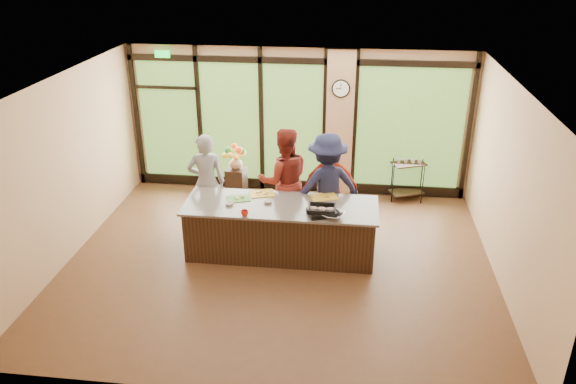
% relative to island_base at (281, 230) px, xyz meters
% --- Properties ---
extents(floor, '(7.00, 7.00, 0.00)m').
position_rel_island_base_xyz_m(floor, '(0.00, -0.30, -0.44)').
color(floor, '#55331E').
rests_on(floor, ground).
extents(ceiling, '(7.00, 7.00, 0.00)m').
position_rel_island_base_xyz_m(ceiling, '(0.00, -0.30, 2.56)').
color(ceiling, white).
rests_on(ceiling, back_wall).
extents(back_wall, '(7.00, 0.00, 7.00)m').
position_rel_island_base_xyz_m(back_wall, '(0.00, 2.70, 1.06)').
color(back_wall, tan).
rests_on(back_wall, floor).
extents(left_wall, '(0.00, 6.00, 6.00)m').
position_rel_island_base_xyz_m(left_wall, '(-3.50, -0.30, 1.06)').
color(left_wall, tan).
rests_on(left_wall, floor).
extents(right_wall, '(0.00, 6.00, 6.00)m').
position_rel_island_base_xyz_m(right_wall, '(3.50, -0.30, 1.06)').
color(right_wall, tan).
rests_on(right_wall, floor).
extents(window_wall, '(6.90, 0.12, 3.00)m').
position_rel_island_base_xyz_m(window_wall, '(0.16, 2.65, 0.95)').
color(window_wall, tan).
rests_on(window_wall, floor).
extents(island_base, '(3.10, 1.00, 0.88)m').
position_rel_island_base_xyz_m(island_base, '(0.00, 0.00, 0.00)').
color(island_base, black).
rests_on(island_base, floor).
extents(countertop, '(3.20, 1.10, 0.04)m').
position_rel_island_base_xyz_m(countertop, '(0.00, 0.00, 0.46)').
color(countertop, '#70655D').
rests_on(countertop, island_base).
extents(wall_clock, '(0.36, 0.04, 0.36)m').
position_rel_island_base_xyz_m(wall_clock, '(0.85, 2.57, 1.81)').
color(wall_clock, black).
rests_on(wall_clock, window_wall).
extents(cook_left, '(0.75, 0.57, 1.83)m').
position_rel_island_base_xyz_m(cook_left, '(-1.45, 0.76, 0.47)').
color(cook_left, gray).
rests_on(cook_left, floor).
extents(cook_midleft, '(1.12, 0.97, 1.96)m').
position_rel_island_base_xyz_m(cook_midleft, '(-0.05, 0.86, 0.54)').
color(cook_midleft, maroon).
rests_on(cook_midleft, floor).
extents(cook_midright, '(1.09, 0.69, 1.73)m').
position_rel_island_base_xyz_m(cook_midright, '(0.76, 0.83, 0.43)').
color(cook_midright, '#A72D19').
rests_on(cook_midright, floor).
extents(cook_right, '(1.42, 1.13, 1.92)m').
position_rel_island_base_xyz_m(cook_right, '(0.72, 0.74, 0.52)').
color(cook_right, '#1A1D3A').
rests_on(cook_right, floor).
extents(roasting_pan, '(0.52, 0.46, 0.08)m').
position_rel_island_base_xyz_m(roasting_pan, '(0.69, -0.29, 0.52)').
color(roasting_pan, black).
rests_on(roasting_pan, countertop).
extents(mixing_bowl, '(0.44, 0.44, 0.08)m').
position_rel_island_base_xyz_m(mixing_bowl, '(0.86, -0.36, 0.52)').
color(mixing_bowl, silver).
rests_on(mixing_bowl, countertop).
extents(cutting_board_left, '(0.47, 0.41, 0.01)m').
position_rel_island_base_xyz_m(cutting_board_left, '(-0.74, 0.13, 0.49)').
color(cutting_board_left, '#468831').
rests_on(cutting_board_left, countertop).
extents(cutting_board_center, '(0.50, 0.44, 0.01)m').
position_rel_island_base_xyz_m(cutting_board_center, '(-0.38, 0.38, 0.49)').
color(cutting_board_center, gold).
rests_on(cutting_board_center, countertop).
extents(cutting_board_right, '(0.53, 0.46, 0.01)m').
position_rel_island_base_xyz_m(cutting_board_right, '(0.69, 0.38, 0.49)').
color(cutting_board_right, gold).
rests_on(cutting_board_right, countertop).
extents(prep_bowl_near, '(0.18, 0.18, 0.04)m').
position_rel_island_base_xyz_m(prep_bowl_near, '(-0.84, -0.11, 0.50)').
color(prep_bowl_near, silver).
rests_on(prep_bowl_near, countertop).
extents(prep_bowl_mid, '(0.15, 0.15, 0.04)m').
position_rel_island_base_xyz_m(prep_bowl_mid, '(-0.22, 0.04, 0.50)').
color(prep_bowl_mid, silver).
rests_on(prep_bowl_mid, countertop).
extents(prep_bowl_far, '(0.13, 0.13, 0.03)m').
position_rel_island_base_xyz_m(prep_bowl_far, '(0.48, 0.40, 0.50)').
color(prep_bowl_far, silver).
rests_on(prep_bowl_far, countertop).
extents(red_ramekin, '(0.14, 0.14, 0.09)m').
position_rel_island_base_xyz_m(red_ramekin, '(-0.52, -0.46, 0.53)').
color(red_ramekin, red).
rests_on(red_ramekin, countertop).
extents(flower_stand, '(0.41, 0.41, 0.73)m').
position_rel_island_base_xyz_m(flower_stand, '(-1.16, 1.91, -0.07)').
color(flower_stand, black).
rests_on(flower_stand, floor).
extents(flower_vase, '(0.30, 0.30, 0.28)m').
position_rel_island_base_xyz_m(flower_vase, '(-1.16, 1.91, 0.43)').
color(flower_vase, '#987753').
rests_on(flower_vase, flower_stand).
extents(bar_cart, '(0.74, 0.59, 0.89)m').
position_rel_island_base_xyz_m(bar_cart, '(2.27, 2.45, 0.09)').
color(bar_cart, black).
rests_on(bar_cart, floor).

